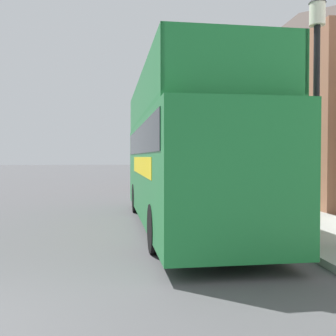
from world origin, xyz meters
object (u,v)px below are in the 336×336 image
Objects in this scene: tour_bus at (184,160)px; parked_car_ahead_of_bus at (174,183)px; lamp_post_nearest at (317,73)px; lamp_post_second at (216,125)px.

parked_car_ahead_of_bus is at bearing 82.73° from tour_bus.
parked_car_ahead_of_bus is at bearing 98.28° from lamp_post_nearest.
parked_car_ahead_of_bus is at bearing 127.12° from lamp_post_second.
lamp_post_nearest is 9.10m from lamp_post_second.
lamp_post_nearest is at bearing -54.68° from tour_bus.
tour_bus is at bearing 127.71° from lamp_post_nearest.
tour_bus is 1.92× the size of lamp_post_nearest.
tour_bus reaches higher than parked_car_ahead_of_bus.
lamp_post_second reaches higher than parked_car_ahead_of_bus.
lamp_post_second is at bearing 66.76° from tour_bus.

